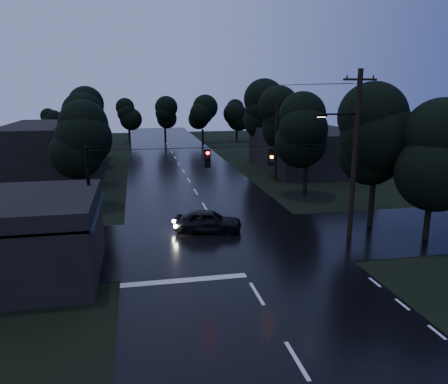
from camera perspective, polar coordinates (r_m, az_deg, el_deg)
name	(u,v)px	position (r m, az deg, el deg)	size (l,w,h in m)	color
ground	(297,361)	(15.90, 9.49, -20.94)	(160.00, 160.00, 0.00)	black
main_road	(189,181)	(43.41, -4.61, 1.50)	(12.00, 120.00, 0.02)	black
cross_street	(225,241)	(26.25, 0.16, -6.46)	(60.00, 9.00, 0.02)	black
building_far_right	(308,149)	(50.38, 10.86, 5.50)	(10.00, 14.00, 4.40)	black
building_far_left	(55,146)	(53.35, -21.18, 5.59)	(10.00, 16.00, 5.00)	black
utility_pole_main	(354,153)	(26.53, 16.56, 4.91)	(3.50, 0.30, 10.00)	black
utility_pole_far	(276,142)	(42.62, 6.84, 6.52)	(2.00, 0.30, 7.50)	black
anchor_pole_left	(90,204)	(24.07, -17.11, -1.45)	(0.18, 0.18, 6.00)	black
span_signals	(239,157)	(24.11, 1.95, 4.62)	(15.00, 0.37, 1.12)	black
tree_corner_near	(377,136)	(29.44, 19.34, 6.95)	(4.48, 4.48, 9.44)	black
tree_corner_far	(435,153)	(28.17, 25.83, 4.56)	(3.92, 3.92, 8.26)	black
tree_left_a	(81,139)	(34.62, -18.17, 6.64)	(3.92, 3.92, 8.26)	black
tree_left_b	(84,125)	(42.57, -17.83, 8.32)	(4.20, 4.20, 8.85)	black
tree_left_c	(88,115)	(52.53, -17.37, 9.61)	(4.48, 4.48, 9.44)	black
tree_right_a	(308,129)	(37.08, 10.86, 8.06)	(4.20, 4.20, 8.85)	black
tree_right_b	(283,118)	(44.73, 7.72, 9.53)	(4.48, 4.48, 9.44)	black
tree_right_c	(261,110)	(54.41, 4.86, 10.67)	(4.76, 4.76, 10.03)	black
car	(208,221)	(27.78, -2.08, -3.78)	(1.70, 4.22, 1.44)	black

